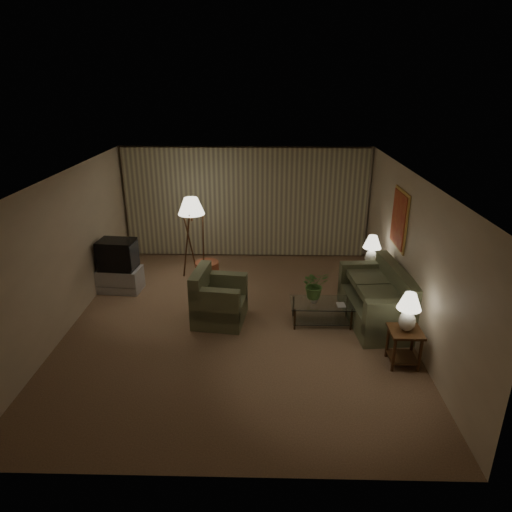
{
  "coord_description": "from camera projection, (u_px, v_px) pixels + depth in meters",
  "views": [
    {
      "loc": [
        0.51,
        -7.36,
        4.2
      ],
      "look_at": [
        0.32,
        0.6,
        1.07
      ],
      "focal_mm": 32.0,
      "sensor_mm": 36.0,
      "label": 1
    }
  ],
  "objects": [
    {
      "name": "tv_cabinet",
      "position": [
        120.0,
        279.0,
        9.56
      ],
      "size": [
        0.96,
        0.7,
        0.5
      ],
      "primitive_type": "cube",
      "rotation": [
        0.0,
        0.0,
        -0.09
      ],
      "color": "#ABABAE",
      "rests_on": "ground"
    },
    {
      "name": "side_table_near",
      "position": [
        404.0,
        341.0,
        7.02
      ],
      "size": [
        0.49,
        0.49,
        0.6
      ],
      "color": "#34200E",
      "rests_on": "ground"
    },
    {
      "name": "ground",
      "position": [
        238.0,
        322.0,
        8.39
      ],
      "size": [
        7.0,
        7.0,
        0.0
      ],
      "primitive_type": "plane",
      "color": "#9F7957",
      "rests_on": "ground"
    },
    {
      "name": "sofa",
      "position": [
        375.0,
        301.0,
        8.28
      ],
      "size": [
        2.02,
        1.27,
        0.82
      ],
      "rotation": [
        0.0,
        0.0,
        -1.48
      ],
      "color": "#646C4C",
      "rests_on": "ground"
    },
    {
      "name": "ottoman",
      "position": [
        207.0,
        269.0,
        10.25
      ],
      "size": [
        0.62,
        0.62,
        0.35
      ],
      "primitive_type": "cylinder",
      "rotation": [
        0.0,
        0.0,
        -0.2
      ],
      "color": "#AC503A",
      "rests_on": "ground"
    },
    {
      "name": "flowers",
      "position": [
        315.0,
        281.0,
        8.06
      ],
      "size": [
        0.56,
        0.52,
        0.52
      ],
      "primitive_type": "imported",
      "rotation": [
        0.0,
        0.0,
        0.3
      ],
      "color": "#4E7F38",
      "rests_on": "vase"
    },
    {
      "name": "room_shell",
      "position": [
        243.0,
        208.0,
        9.16
      ],
      "size": [
        6.04,
        7.02,
        2.72
      ],
      "color": "beige",
      "rests_on": "ground"
    },
    {
      "name": "armchair",
      "position": [
        220.0,
        301.0,
        8.31
      ],
      "size": [
        1.15,
        1.11,
        0.79
      ],
      "rotation": [
        0.0,
        0.0,
        1.45
      ],
      "color": "#646C4C",
      "rests_on": "ground"
    },
    {
      "name": "book",
      "position": [
        337.0,
        305.0,
        8.11
      ],
      "size": [
        0.16,
        0.21,
        0.02
      ],
      "primitive_type": "imported",
      "rotation": [
        0.0,
        0.0,
        0.05
      ],
      "color": "olive",
      "rests_on": "coffee_table"
    },
    {
      "name": "side_table_far",
      "position": [
        369.0,
        274.0,
        9.45
      ],
      "size": [
        0.51,
        0.43,
        0.6
      ],
      "color": "#34200E",
      "rests_on": "ground"
    },
    {
      "name": "vase",
      "position": [
        314.0,
        299.0,
        8.18
      ],
      "size": [
        0.18,
        0.18,
        0.16
      ],
      "primitive_type": "imported",
      "rotation": [
        0.0,
        0.0,
        -0.2
      ],
      "color": "silver",
      "rests_on": "coffee_table"
    },
    {
      "name": "coffee_table",
      "position": [
        322.0,
        309.0,
        8.26
      ],
      "size": [
        1.14,
        0.62,
        0.41
      ],
      "color": "silver",
      "rests_on": "ground"
    },
    {
      "name": "floor_lamp",
      "position": [
        193.0,
        235.0,
        10.11
      ],
      "size": [
        0.58,
        0.58,
        1.79
      ],
      "color": "#34200E",
      "rests_on": "ground"
    },
    {
      "name": "crt_tv",
      "position": [
        117.0,
        254.0,
        9.35
      ],
      "size": [
        0.81,
        0.65,
        0.62
      ],
      "primitive_type": "cube",
      "rotation": [
        0.0,
        0.0,
        -0.09
      ],
      "color": "black",
      "rests_on": "tv_cabinet"
    },
    {
      "name": "table_lamp_near",
      "position": [
        409.0,
        309.0,
        6.82
      ],
      "size": [
        0.36,
        0.36,
        0.63
      ],
      "color": "white",
      "rests_on": "side_table_near"
    },
    {
      "name": "table_lamp_far",
      "position": [
        372.0,
        248.0,
        9.24
      ],
      "size": [
        0.37,
        0.37,
        0.64
      ],
      "color": "white",
      "rests_on": "side_table_far"
    }
  ]
}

